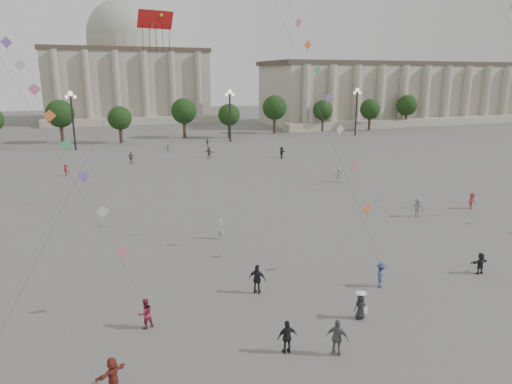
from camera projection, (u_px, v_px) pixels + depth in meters
name	position (u px, v px, depth m)	size (l,w,h in m)	color
ground	(345.00, 317.00, 25.98)	(360.00, 360.00, 0.00)	#54514F
hall_east	(400.00, 93.00, 134.53)	(84.00, 26.22, 17.20)	#A99F8E
hall_central	(125.00, 73.00, 139.76)	(48.30, 34.30, 35.50)	#A99F8E
tree_row	(150.00, 115.00, 95.45)	(137.12, 5.12, 8.00)	#38261C
lamp_post_mid_west	(72.00, 110.00, 82.62)	(2.00, 0.90, 10.65)	#262628
lamp_post_mid_east	(230.00, 106.00, 92.78)	(2.00, 0.90, 10.65)	#262628
lamp_post_far_east	(357.00, 103.00, 102.94)	(2.00, 0.90, 10.65)	#262628
person_crowd_0	(207.00, 143.00, 88.45)	(0.87, 0.36, 1.49)	#354979
person_crowd_3	(480.00, 263.00, 31.44)	(1.41, 0.45, 1.52)	black
person_crowd_4	(168.00, 148.00, 81.77)	(1.50, 0.48, 1.62)	silver
person_crowd_6	(418.00, 207.00, 44.12)	(1.22, 0.70, 1.88)	slate
person_crowd_7	(339.00, 175.00, 58.58)	(1.74, 0.55, 1.87)	silver
person_crowd_8	(472.00, 201.00, 46.80)	(1.10, 0.63, 1.70)	maroon
person_crowd_9	(282.00, 153.00, 75.56)	(1.78, 0.57, 1.92)	black
person_crowd_12	(209.00, 153.00, 75.59)	(1.77, 0.56, 1.91)	#57575B
person_crowd_13	(221.00, 229.00, 38.17)	(0.62, 0.41, 1.70)	beige
person_crowd_16	(131.00, 158.00, 70.60)	(1.13, 0.47, 1.93)	slate
person_crowd_17	(66.00, 170.00, 62.34)	(1.05, 0.61, 1.63)	maroon
tourist_1	(257.00, 279.00, 28.57)	(1.11, 0.46, 1.90)	black
tourist_2	(113.00, 375.00, 19.67)	(1.49, 0.47, 1.61)	maroon
tourist_3	(337.00, 338.00, 22.20)	(1.10, 0.46, 1.88)	#5C5C61
tourist_4	(287.00, 337.00, 22.40)	(1.01, 0.42, 1.73)	black
kite_flyer_0	(146.00, 313.00, 24.64)	(0.82, 0.64, 1.70)	maroon
kite_flyer_1	(381.00, 275.00, 29.44)	(1.07, 0.62, 1.66)	navy
hat_person	(360.00, 305.00, 25.58)	(0.72, 0.60, 1.69)	black
dragon_kite	(154.00, 35.00, 27.39)	(6.21, 10.07, 26.32)	#AF1312
kite_train_east	(510.00, 12.00, 57.43)	(25.34, 42.72, 62.36)	#3F3F3F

